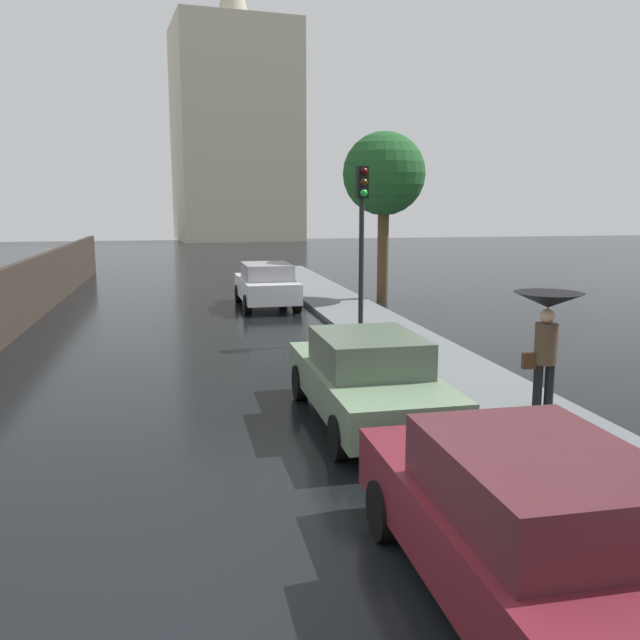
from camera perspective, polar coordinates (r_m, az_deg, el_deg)
car_white_near_kerb at (r=22.04m, az=-4.59°, el=3.03°), size 1.83×4.02×1.46m
car_maroon_mid_road at (r=5.96m, az=17.54°, el=-16.64°), size 1.80×4.35×1.47m
car_green_far_ahead at (r=10.40m, az=4.05°, el=-4.95°), size 1.81×4.32×1.41m
pedestrian_with_umbrella_near at (r=10.64m, az=18.78°, el=0.15°), size 1.04×1.04×1.92m
traffic_light at (r=16.24m, az=3.59°, el=8.55°), size 0.26×0.39×4.10m
street_tree_mid at (r=23.22m, az=5.48°, el=12.16°), size 2.80×2.80×5.77m
distant_tower at (r=64.52m, az=-7.22°, el=15.76°), size 11.84×10.49×26.12m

